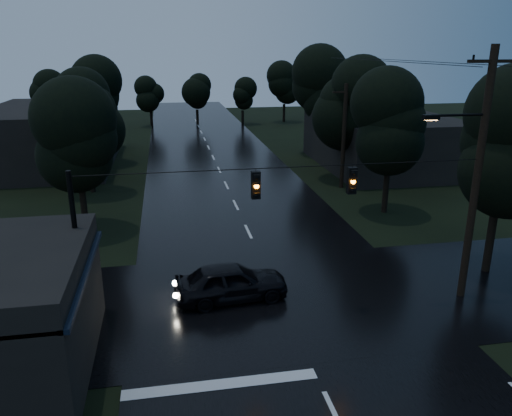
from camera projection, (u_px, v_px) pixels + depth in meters
name	position (u px, v px, depth m)	size (l,w,h in m)	color
main_road	(226.00, 186.00, 37.34)	(12.00, 120.00, 0.02)	black
cross_street	(280.00, 299.00, 20.49)	(60.00, 9.00, 0.02)	black
building_far_right	(382.00, 141.00, 42.79)	(10.00, 14.00, 4.40)	black
building_far_left	(53.00, 136.00, 43.56)	(10.00, 16.00, 5.00)	black
utility_pole_main	(475.00, 173.00, 19.20)	(3.50, 0.30, 10.00)	black
utility_pole_far	(344.00, 135.00, 35.69)	(2.00, 0.30, 7.50)	black
anchor_pole_left	(78.00, 255.00, 17.36)	(0.18, 0.18, 6.00)	black
span_signals	(304.00, 182.00, 18.03)	(15.00, 0.37, 1.12)	black
tree_corner_near	(505.00, 143.00, 21.28)	(4.48, 4.48, 9.44)	black
tree_left_a	(76.00, 138.00, 26.71)	(3.92, 3.92, 8.26)	black
tree_left_b	(85.00, 113.00, 33.98)	(4.20, 4.20, 8.85)	black
tree_left_c	(94.00, 94.00, 43.13)	(4.48, 4.48, 9.44)	black
tree_right_a	(391.00, 122.00, 29.66)	(4.20, 4.20, 8.85)	black
tree_right_b	(353.00, 102.00, 37.13)	(4.48, 4.48, 9.44)	black
tree_right_c	(321.00, 87.00, 46.48)	(4.76, 4.76, 10.03)	black
car	(232.00, 282.00, 20.29)	(1.84, 4.57, 1.56)	black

